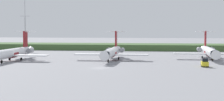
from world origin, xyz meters
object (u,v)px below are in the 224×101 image
object	(u,v)px
regional_jet_fourth	(209,51)
antenna_mast	(25,29)
regional_jet_third	(112,52)
baggage_tug	(205,63)
regional_jet_second	(13,53)

from	to	relation	value
regional_jet_fourth	antenna_mast	size ratio (longest dim) A/B	1.33
regional_jet_third	antenna_mast	bearing A→B (deg)	136.48
regional_jet_fourth	antenna_mast	bearing A→B (deg)	155.31
antenna_mast	baggage_tug	bearing A→B (deg)	-39.66
regional_jet_second	antenna_mast	size ratio (longest dim) A/B	1.33
regional_jet_fourth	baggage_tug	xyz separation A→B (m)	(-4.01, -24.31, -1.53)
regional_jet_second	antenna_mast	distance (m)	51.56
regional_jet_third	baggage_tug	xyz separation A→B (m)	(26.42, -16.54, -1.53)
antenna_mast	baggage_tug	xyz separation A→B (m)	(70.85, -58.73, -8.68)
regional_jet_second	regional_jet_third	size ratio (longest dim) A/B	1.00
regional_jet_second	regional_jet_third	xyz separation A→B (m)	(29.53, 6.65, 0.00)
antenna_mast	baggage_tug	distance (m)	92.44
regional_jet_third	regional_jet_fourth	xyz separation A→B (m)	(30.43, 7.78, 0.00)
regional_jet_third	baggage_tug	world-z (taller)	regional_jet_third
regional_jet_fourth	antenna_mast	xyz separation A→B (m)	(-74.86, 34.42, 7.15)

